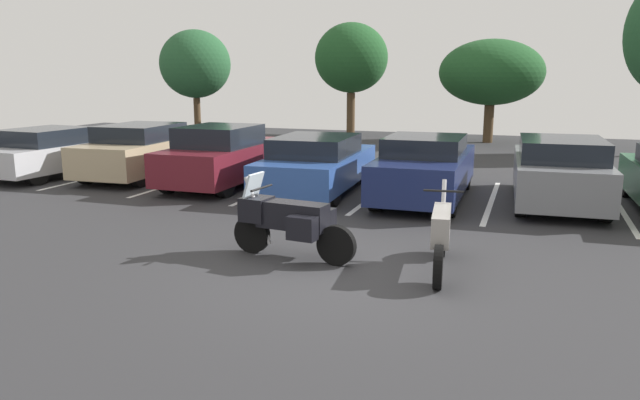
% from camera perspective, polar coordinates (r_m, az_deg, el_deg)
% --- Properties ---
extents(ground, '(44.00, 44.00, 0.10)m').
position_cam_1_polar(ground, '(9.05, 1.34, -7.06)').
color(ground, '#2D2D30').
extents(motorcycle_touring, '(2.15, 0.94, 1.34)m').
position_cam_1_polar(motorcycle_touring, '(9.50, -3.03, -1.92)').
color(motorcycle_touring, black).
rests_on(motorcycle_touring, ground).
extents(motorcycle_second, '(0.62, 2.15, 1.25)m').
position_cam_1_polar(motorcycle_second, '(9.07, 11.43, -3.29)').
color(motorcycle_second, black).
rests_on(motorcycle_second, ground).
extents(parking_stripes, '(21.96, 5.03, 0.01)m').
position_cam_1_polar(parking_stripes, '(14.85, 5.44, 0.63)').
color(parking_stripes, silver).
rests_on(parking_stripes, ground).
extents(car_silver, '(2.13, 4.65, 1.38)m').
position_cam_1_polar(car_silver, '(19.06, -23.86, 4.23)').
color(car_silver, '#B7B7BC').
rests_on(car_silver, ground).
extents(car_tan, '(2.13, 4.74, 1.50)m').
position_cam_1_polar(car_tan, '(17.93, -16.39, 4.54)').
color(car_tan, tan).
rests_on(car_tan, ground).
extents(car_maroon, '(1.87, 4.59, 1.58)m').
position_cam_1_polar(car_maroon, '(16.05, -9.07, 4.14)').
color(car_maroon, maroon).
rests_on(car_maroon, ground).
extents(car_blue, '(2.15, 4.81, 1.40)m').
position_cam_1_polar(car_blue, '(14.96, -0.25, 3.48)').
color(car_blue, '#2D519E').
rests_on(car_blue, ground).
extents(car_navy, '(1.91, 4.71, 1.50)m').
position_cam_1_polar(car_navy, '(14.19, 9.97, 2.99)').
color(car_navy, navy).
rests_on(car_navy, ground).
extents(car_grey, '(2.05, 4.65, 1.52)m').
position_cam_1_polar(car_grey, '(14.44, 21.77, 2.54)').
color(car_grey, slate).
rests_on(car_grey, ground).
extents(tree_far_right, '(3.42, 3.42, 5.25)m').
position_cam_1_polar(tree_far_right, '(28.87, 3.00, 13.32)').
color(tree_far_right, '#4C3823').
rests_on(tree_far_right, ground).
extents(tree_center, '(3.25, 3.25, 4.90)m').
position_cam_1_polar(tree_center, '(28.90, -11.78, 12.53)').
color(tree_center, '#4C3823').
rests_on(tree_center, ground).
extents(tree_center_right, '(4.37, 4.37, 4.34)m').
position_cam_1_polar(tree_center_right, '(26.81, 15.99, 11.58)').
color(tree_center_right, '#4C3823').
rests_on(tree_center_right, ground).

